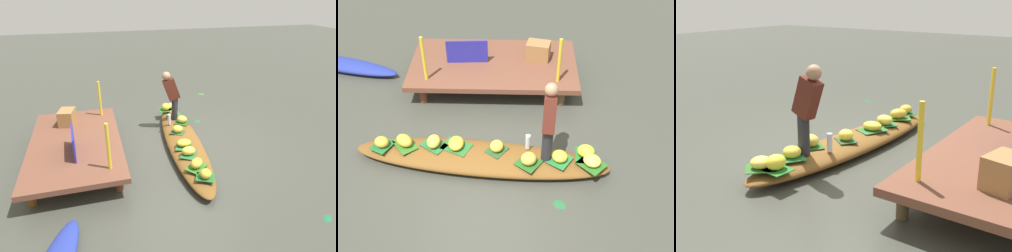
{
  "view_description": "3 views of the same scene",
  "coord_description": "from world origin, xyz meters",
  "views": [
    {
      "loc": [
        -5.38,
        1.85,
        3.25
      ],
      "look_at": [
        0.46,
        0.23,
        0.33
      ],
      "focal_mm": 30.59,
      "sensor_mm": 36.0,
      "label": 1
    },
    {
      "loc": [
        0.54,
        -4.68,
        4.8
      ],
      "look_at": [
        0.39,
        0.54,
        0.33
      ],
      "focal_mm": 44.96,
      "sensor_mm": 36.0,
      "label": 2
    },
    {
      "loc": [
        4.97,
        3.36,
        2.29
      ],
      "look_at": [
        0.48,
        0.18,
        0.55
      ],
      "focal_mm": 44.41,
      "sensor_mm": 36.0,
      "label": 3
    }
  ],
  "objects": [
    {
      "name": "vendor_boat",
      "position": [
        0.0,
        0.0,
        0.12
      ],
      "size": [
        4.07,
        1.14,
        0.24
      ],
      "primitive_type": "ellipsoid",
      "rotation": [
        0.0,
        0.0,
        -0.09
      ],
      "color": "brown",
      "rests_on": "ground"
    },
    {
      "name": "leaf_mat_5",
      "position": [
        1.22,
        -0.13,
        0.25
      ],
      "size": [
        0.44,
        0.45,
        0.01
      ],
      "primitive_type": "cube",
      "rotation": [
        0.0,
        0.0,
        0.99
      ],
      "color": "#267938",
      "rests_on": "vendor_boat"
    },
    {
      "name": "canal_water",
      "position": [
        0.0,
        0.0,
        0.0
      ],
      "size": [
        40.0,
        40.0,
        0.0
      ],
      "primitive_type": "plane",
      "color": "#404239",
      "rests_on": "ground"
    },
    {
      "name": "banana_bunch_6",
      "position": [
        -1.21,
        0.14,
        0.33
      ],
      "size": [
        0.36,
        0.35,
        0.17
      ],
      "primitive_type": "ellipsoid",
      "rotation": [
        0.0,
        0.0,
        5.56
      ],
      "color": "gold",
      "rests_on": "vendor_boat"
    },
    {
      "name": "leaf_mat_1",
      "position": [
        0.75,
        -0.2,
        0.25
      ],
      "size": [
        0.46,
        0.46,
        0.01
      ],
      "primitive_type": "cube",
      "rotation": [
        0.0,
        0.0,
        2.5
      ],
      "color": "#245C20",
      "rests_on": "vendor_boat"
    },
    {
      "name": "leaf_mat_3",
      "position": [
        0.26,
        0.06,
        0.25
      ],
      "size": [
        0.4,
        0.41,
        0.01
      ],
      "primitive_type": "cube",
      "rotation": [
        0.0,
        0.0,
        0.96
      ],
      "color": "#285029",
      "rests_on": "vendor_boat"
    },
    {
      "name": "moored_boat",
      "position": [
        -3.14,
        2.69,
        0.1
      ],
      "size": [
        2.71,
        1.16,
        0.21
      ],
      "primitive_type": "ellipsoid",
      "rotation": [
        0.0,
        0.0,
        -0.26
      ],
      "color": "navy",
      "rests_on": "ground"
    },
    {
      "name": "vendor_person",
      "position": [
        1.02,
        -0.01,
        0.94
      ],
      "size": [
        0.22,
        0.46,
        1.23
      ],
      "color": "#28282D",
      "rests_on": "vendor_boat"
    },
    {
      "name": "railing_post_west",
      "position": [
        -1.11,
        1.7,
        0.86
      ],
      "size": [
        0.06,
        0.06,
        0.86
      ],
      "primitive_type": "cylinder",
      "color": "yellow",
      "rests_on": "dock_platform"
    },
    {
      "name": "leaf_mat_8",
      "position": [
        1.7,
        -0.21,
        0.25
      ],
      "size": [
        0.49,
        0.49,
        0.01
      ],
      "primitive_type": "cube",
      "rotation": [
        0.0,
        0.0,
        2.36
      ],
      "color": "#2B6721",
      "rests_on": "vendor_boat"
    },
    {
      "name": "dock_platform",
      "position": [
        0.09,
        2.3,
        0.38
      ],
      "size": [
        3.2,
        1.8,
        0.44
      ],
      "color": "brown",
      "rests_on": "ground"
    },
    {
      "name": "banana_bunch_5",
      "position": [
        1.22,
        -0.13,
        0.32
      ],
      "size": [
        0.34,
        0.34,
        0.16
      ],
      "primitive_type": "ellipsoid",
      "rotation": [
        0.0,
        0.0,
        3.95
      ],
      "color": "yellow",
      "rests_on": "vendor_boat"
    },
    {
      "name": "produce_crate",
      "position": [
        0.96,
        2.47,
        0.61
      ],
      "size": [
        0.5,
        0.41,
        0.35
      ],
      "primitive_type": "cube",
      "rotation": [
        0.0,
        0.0,
        -0.22
      ],
      "color": "#9D6E3F",
      "rests_on": "dock_platform"
    },
    {
      "name": "leaf_mat_6",
      "position": [
        -1.21,
        0.14,
        0.25
      ],
      "size": [
        0.47,
        0.49,
        0.01
      ],
      "primitive_type": "cube",
      "rotation": [
        0.0,
        0.0,
        2.23
      ],
      "color": "#306D21",
      "rests_on": "vendor_boat"
    },
    {
      "name": "banana_bunch_0",
      "position": [
        -1.56,
        0.11,
        0.33
      ],
      "size": [
        0.31,
        0.3,
        0.16
      ],
      "primitive_type": "ellipsoid",
      "rotation": [
        0.0,
        0.0,
        5.73
      ],
      "color": "gold",
      "rests_on": "vendor_boat"
    },
    {
      "name": "banana_bunch_2",
      "position": [
        -0.38,
        0.12,
        0.32
      ],
      "size": [
        0.25,
        0.32,
        0.14
      ],
      "primitive_type": "ellipsoid",
      "rotation": [
        0.0,
        0.0,
        4.75
      ],
      "color": "gold",
      "rests_on": "vendor_boat"
    },
    {
      "name": "market_banner",
      "position": [
        -0.41,
        2.3,
        0.67
      ],
      "size": [
        0.79,
        0.08,
        0.46
      ],
      "primitive_type": "cube",
      "rotation": [
        0.0,
        0.0,
        0.06
      ],
      "color": "#2828A0",
      "rests_on": "dock_platform"
    },
    {
      "name": "banana_bunch_7",
      "position": [
        1.62,
        -0.03,
        0.34
      ],
      "size": [
        0.31,
        0.28,
        0.19
      ],
      "primitive_type": "ellipsoid",
      "rotation": [
        0.0,
        0.0,
        2.91
      ],
      "color": "yellow",
      "rests_on": "vendor_boat"
    },
    {
      "name": "leaf_mat_2",
      "position": [
        -0.38,
        0.12,
        0.25
      ],
      "size": [
        0.53,
        0.47,
        0.01
      ],
      "primitive_type": "cube",
      "rotation": [
        0.0,
        0.0,
        2.72
      ],
      "color": "#29672D",
      "rests_on": "vendor_boat"
    },
    {
      "name": "railing_post_east",
      "position": [
        1.29,
        1.7,
        0.86
      ],
      "size": [
        0.06,
        0.06,
        0.86
      ],
      "primitive_type": "cylinder",
      "color": "yellow",
      "rests_on": "dock_platform"
    },
    {
      "name": "leaf_mat_4",
      "position": [
        -0.74,
        0.14,
        0.25
      ],
      "size": [
        0.47,
        0.44,
        0.01
      ],
      "primitive_type": "cube",
      "rotation": [
        0.0,
        0.0,
        2.54
      ],
      "color": "#246735",
      "rests_on": "vendor_boat"
    },
    {
      "name": "leaf_mat_0",
      "position": [
        -1.56,
        0.11,
        0.25
      ],
      "size": [
        0.38,
        0.41,
        0.01
      ],
      "primitive_type": "cube",
      "rotation": [
        0.0,
        0.0,
        1.1
      ],
      "color": "#1F632E",
      "rests_on": "vendor_boat"
    },
    {
      "name": "leaf_mat_7",
      "position": [
        1.62,
        -0.03,
        0.25
      ],
      "size": [
        0.33,
        0.39,
        0.01
      ],
      "primitive_type": "cube",
      "rotation": [
        0.0,
        0.0,
        1.47
      ],
      "color": "#257328",
      "rests_on": "vendor_boat"
    },
    {
      "name": "drifting_plant_0",
      "position": [
        1.2,
        -0.8,
        0.0
      ],
      "size": [
        0.25,
        0.24,
        0.01
      ],
      "primitive_type": "ellipsoid",
      "rotation": [
        0.0,
        0.0,
        2.48
      ],
      "color": "#256436",
      "rests_on": "ground"
    },
    {
      "name": "water_bottle",
      "position": [
        0.74,
        0.12,
        0.37
      ],
      "size": [
        0.08,
        0.08,
        0.26
      ],
      "primitive_type": "cylinder",
      "color": "silver",
      "rests_on": "vendor_boat"
    },
    {
      "name": "banana_bunch_1",
      "position": [
        0.75,
        -0.2,
        0.33
      ],
      "size": [
        0.34,
        0.34,
        0.17
      ],
      "primitive_type": "ellipsoid",
      "rotation": [
        0.0,
        0.0,
        5.61
      ],
      "color": "gold",
      "rests_on": "vendor_boat"
    },
    {
      "name": "banana_bunch_3",
      "position": [
        0.26,
        0.06,
        0.33
      ],
      "size": [
        0.25,
        0.26,
        0.17
      ],
      "primitive_type": "ellipsoid",
      "rotation": [
        0.0,
        0.0,
        4.49
      ],
      "color": "yellow",
      "rests_on": "vendor_boat"
    },
    {
      "name": "banana_bunch_8",
      "position": [
        1.7,
        -0.21,
        0.32
      ],
      "size": [
        0.37,
        0.36,
        0.15
      ],
      "primitive_type": "ellipsoid",
      "rotation": [
        0.0,
        0.0,
        5.6
      ],
      "color": "#F0DB54",
      "rests_on": "vendor_boat"
    },
    {
      "name": "banana_bunch_4",
      "position": [
        -0.74,
        0.14,
        0.33
      ],
      "size": [
        0.21,
        0.28,
        0.17
      ],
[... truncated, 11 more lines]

